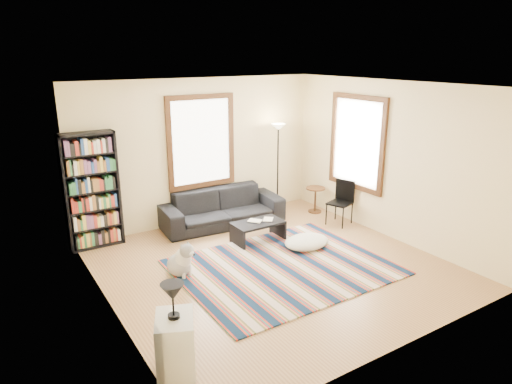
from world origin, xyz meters
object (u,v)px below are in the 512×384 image
bookshelf (92,191)px  white_cabinet (176,348)px  dog (179,258)px  folding_chair (340,203)px  side_table (315,200)px  sofa (222,208)px  coffee_table (258,231)px  floor_lamp (278,168)px  floor_cushion (307,242)px

bookshelf → white_cabinet: 3.96m
dog → folding_chair: bearing=-14.5°
bookshelf → side_table: 4.46m
folding_chair → white_cabinet: (-4.45, -2.43, -0.08)m
side_table → white_cabinet: (-4.50, -3.23, 0.08)m
side_table → dog: size_ratio=0.98×
sofa → folding_chair: size_ratio=2.75×
bookshelf → side_table: size_ratio=3.70×
bookshelf → folding_chair: (4.29, -1.48, -0.57)m
bookshelf → dog: bookshelf is taller
white_cabinet → coffee_table: bearing=67.5°
side_table → coffee_table: bearing=-160.4°
white_cabinet → side_table: bearing=59.0°
sofa → folding_chair: bearing=-27.1°
dog → white_cabinet: bearing=-133.5°
white_cabinet → dog: white_cabinet is taller
coffee_table → floor_lamp: floor_lamp is taller
floor_lamp → coffee_table: bearing=-136.6°
folding_chair → floor_cushion: bearing=-175.9°
coffee_table → dog: bearing=-165.0°
side_table → bookshelf: bearing=171.1°
bookshelf → white_cabinet: bookshelf is taller
sofa → folding_chair: 2.30m
floor_cushion → floor_lamp: size_ratio=0.44×
sofa → floor_lamp: (1.39, 0.10, 0.58)m
white_cabinet → floor_lamp: bearing=67.3°
sofa → coffee_table: bearing=-77.3°
bookshelf → white_cabinet: bearing=-92.3°
sofa → coffee_table: 1.10m
side_table → folding_chair: size_ratio=0.63×
coffee_table → folding_chair: 1.83m
floor_lamp → bookshelf: bearing=177.4°
bookshelf → side_table: bearing=-8.9°
floor_cushion → side_table: (1.29, 1.35, 0.17)m
folding_chair → dog: size_ratio=1.56×
floor_lamp → floor_cushion: bearing=-110.0°
sofa → side_table: sofa is taller
floor_cushion → dog: (-2.28, 0.23, 0.17)m
bookshelf → side_table: bookshelf is taller
bookshelf → floor_lamp: (3.73, -0.17, -0.07)m
folding_chair → side_table: bearing=66.7°
sofa → white_cabinet: white_cabinet is taller
sofa → folding_chair: folding_chair is taller
sofa → bookshelf: bearing=178.1°
floor_cushion → folding_chair: bearing=23.9°
coffee_table → folding_chair: (1.80, -0.14, 0.25)m
sofa → floor_lamp: size_ratio=1.27×
floor_cushion → dog: size_ratio=1.50×
side_table → folding_chair: (-0.05, -0.80, 0.16)m
coffee_table → side_table: 1.97m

